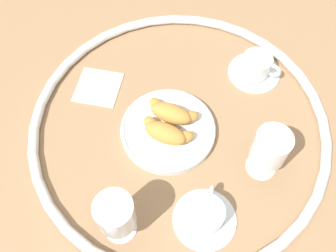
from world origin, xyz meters
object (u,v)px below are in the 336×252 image
at_px(croissant_small, 171,113).
at_px(coffee_cup_near, 256,67).
at_px(coffee_cup_far, 206,216).
at_px(folded_napkin, 98,87).
at_px(croissant_large, 166,132).
at_px(juice_glass_left, 270,149).
at_px(juice_glass_right, 115,214).
at_px(pastry_plate, 168,130).

height_order(croissant_small, coffee_cup_near, croissant_small).
height_order(coffee_cup_far, folded_napkin, coffee_cup_far).
distance_m(coffee_cup_far, folded_napkin, 0.43).
relative_size(croissant_large, croissant_small, 0.99).
bearing_deg(coffee_cup_near, coffee_cup_far, -113.20).
distance_m(croissant_small, juice_glass_left, 0.24).
bearing_deg(croissant_small, folded_napkin, 149.30).
distance_m(coffee_cup_far, juice_glass_right, 0.19).
relative_size(croissant_large, coffee_cup_far, 0.91).
xyz_separation_m(croissant_large, coffee_cup_near, (0.24, 0.19, -0.02)).
distance_m(pastry_plate, coffee_cup_far, 0.23).
relative_size(pastry_plate, juice_glass_right, 1.62).
relative_size(croissant_small, coffee_cup_near, 0.92).
distance_m(croissant_small, coffee_cup_near, 0.27).
bearing_deg(pastry_plate, coffee_cup_far, -71.96).
bearing_deg(juice_glass_right, croissant_large, 63.44).
distance_m(pastry_plate, croissant_small, 0.04).
height_order(croissant_large, juice_glass_right, juice_glass_right).
bearing_deg(coffee_cup_near, juice_glass_right, -130.81).
xyz_separation_m(coffee_cup_near, folded_napkin, (-0.41, -0.03, -0.02)).
relative_size(pastry_plate, croissant_large, 1.83).
bearing_deg(folded_napkin, coffee_cup_near, 4.34).
xyz_separation_m(pastry_plate, coffee_cup_near, (0.24, 0.17, 0.01)).
bearing_deg(pastry_plate, folded_napkin, 141.68).
height_order(coffee_cup_far, juice_glass_right, juice_glass_right).
bearing_deg(croissant_large, coffee_cup_near, 38.77).
height_order(croissant_small, juice_glass_left, juice_glass_left).
bearing_deg(juice_glass_left, croissant_small, 147.31).
height_order(croissant_large, coffee_cup_far, croissant_large).
xyz_separation_m(pastry_plate, folded_napkin, (-0.18, 0.14, -0.01)).
distance_m(coffee_cup_far, juice_glass_left, 0.19).
bearing_deg(croissant_large, croissant_small, 74.36).
distance_m(coffee_cup_near, coffee_cup_far, 0.42).
relative_size(juice_glass_left, folded_napkin, 1.27).
relative_size(pastry_plate, folded_napkin, 2.06).
bearing_deg(juice_glass_left, juice_glass_right, -157.96).
bearing_deg(pastry_plate, croissant_large, -104.44).
distance_m(coffee_cup_near, juice_glass_left, 0.28).
height_order(coffee_cup_near, coffee_cup_far, same).
bearing_deg(folded_napkin, croissant_large, -43.76).
bearing_deg(croissant_small, juice_glass_left, -32.69).
relative_size(coffee_cup_far, juice_glass_right, 0.97).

